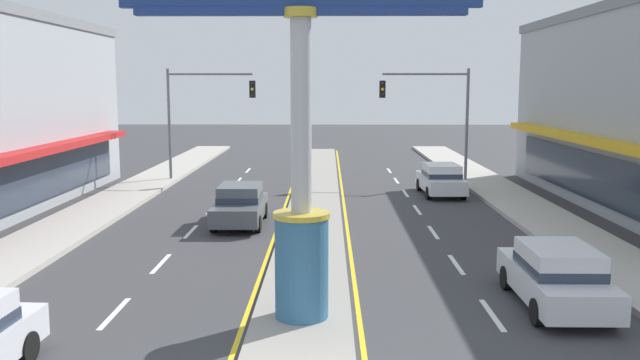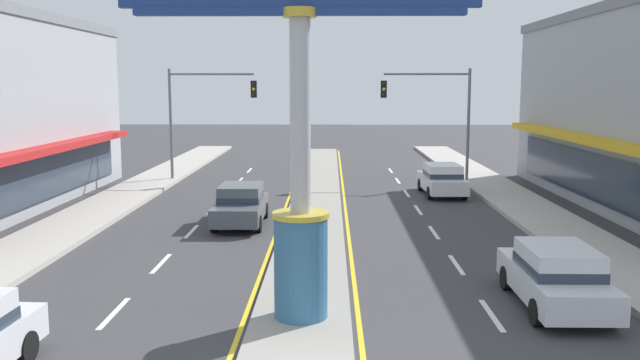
{
  "view_description": "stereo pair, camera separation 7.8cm",
  "coord_description": "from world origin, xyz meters",
  "px_view_note": "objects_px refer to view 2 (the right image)",
  "views": [
    {
      "loc": [
        0.58,
        -10.19,
        5.32
      ],
      "look_at": [
        0.36,
        8.84,
        2.6
      ],
      "focal_mm": 37.42,
      "sensor_mm": 36.0,
      "label": 1
    },
    {
      "loc": [
        0.66,
        -10.19,
        5.32
      ],
      "look_at": [
        0.36,
        8.84,
        2.6
      ],
      "focal_mm": 37.42,
      "sensor_mm": 36.0,
      "label": 2
    }
  ],
  "objects_px": {
    "traffic_light_right_side": "(436,105)",
    "sedan_mid_left_lane": "(241,204)",
    "district_sign": "(300,120)",
    "sedan_near_right_lane": "(442,179)",
    "traffic_light_left_side": "(202,105)",
    "sedan_near_left_lane": "(556,276)"
  },
  "relations": [
    {
      "from": "traffic_light_right_side",
      "to": "sedan_near_left_lane",
      "type": "bearing_deg",
      "value": -90.79
    },
    {
      "from": "district_sign",
      "to": "sedan_mid_left_lane",
      "type": "distance_m",
      "value": 11.64
    },
    {
      "from": "district_sign",
      "to": "sedan_near_right_lane",
      "type": "relative_size",
      "value": 1.93
    },
    {
      "from": "sedan_near_right_lane",
      "to": "district_sign",
      "type": "bearing_deg",
      "value": -109.03
    },
    {
      "from": "traffic_light_left_side",
      "to": "traffic_light_right_side",
      "type": "relative_size",
      "value": 1.0
    },
    {
      "from": "sedan_near_right_lane",
      "to": "sedan_mid_left_lane",
      "type": "relative_size",
      "value": 1.01
    },
    {
      "from": "traffic_light_right_side",
      "to": "traffic_light_left_side",
      "type": "bearing_deg",
      "value": 178.89
    },
    {
      "from": "sedan_near_left_lane",
      "to": "sedan_mid_left_lane",
      "type": "bearing_deg",
      "value": 132.94
    },
    {
      "from": "traffic_light_right_side",
      "to": "sedan_mid_left_lane",
      "type": "height_order",
      "value": "traffic_light_right_side"
    },
    {
      "from": "district_sign",
      "to": "traffic_light_right_side",
      "type": "height_order",
      "value": "district_sign"
    },
    {
      "from": "district_sign",
      "to": "traffic_light_left_side",
      "type": "distance_m",
      "value": 22.93
    },
    {
      "from": "sedan_near_right_lane",
      "to": "traffic_light_left_side",
      "type": "bearing_deg",
      "value": 160.58
    },
    {
      "from": "traffic_light_left_side",
      "to": "traffic_light_right_side",
      "type": "height_order",
      "value": "same"
    },
    {
      "from": "sedan_near_right_lane",
      "to": "sedan_mid_left_lane",
      "type": "xyz_separation_m",
      "value": [
        -8.86,
        -6.98,
        0.0
      ]
    },
    {
      "from": "sedan_mid_left_lane",
      "to": "sedan_near_right_lane",
      "type": "bearing_deg",
      "value": 38.23
    },
    {
      "from": "district_sign",
      "to": "sedan_near_right_lane",
      "type": "distance_m",
      "value": 19.03
    },
    {
      "from": "traffic_light_left_side",
      "to": "sedan_mid_left_lane",
      "type": "height_order",
      "value": "traffic_light_left_side"
    },
    {
      "from": "traffic_light_left_side",
      "to": "sedan_mid_left_lane",
      "type": "distance_m",
      "value": 12.41
    },
    {
      "from": "sedan_near_left_lane",
      "to": "district_sign",
      "type": "bearing_deg",
      "value": -169.44
    },
    {
      "from": "traffic_light_left_side",
      "to": "traffic_light_right_side",
      "type": "xyz_separation_m",
      "value": [
        12.73,
        -0.25,
        0.0
      ]
    },
    {
      "from": "district_sign",
      "to": "sedan_near_right_lane",
      "type": "bearing_deg",
      "value": 70.97
    },
    {
      "from": "sedan_mid_left_lane",
      "to": "sedan_near_left_lane",
      "type": "bearing_deg",
      "value": -47.06
    }
  ]
}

